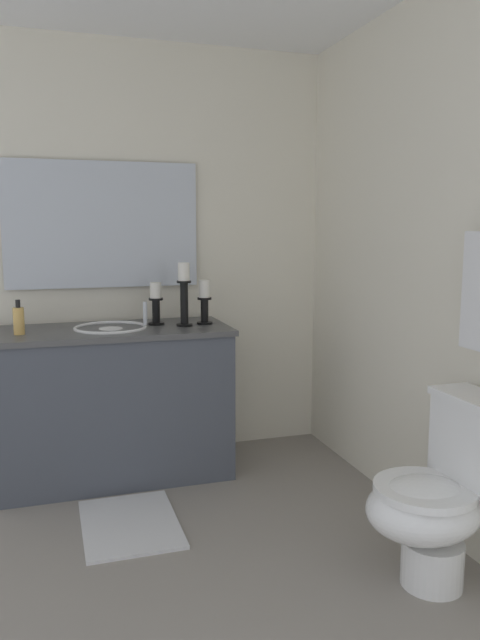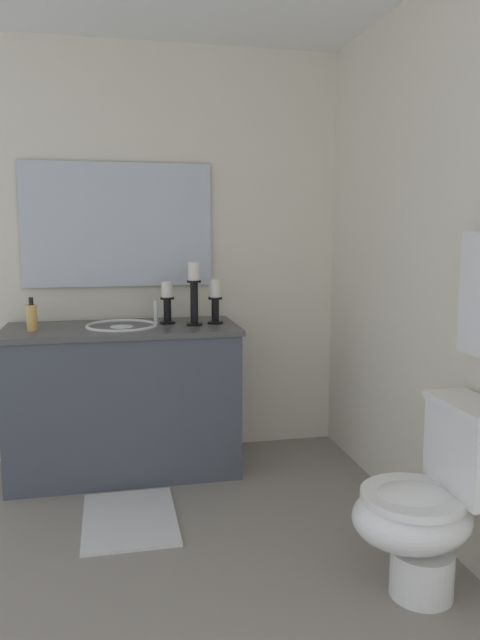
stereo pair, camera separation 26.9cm
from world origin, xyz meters
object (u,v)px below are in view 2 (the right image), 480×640
(sink_basin, at_px, (122,333))
(towel_near_vanity, at_px, (478,294))
(candle_holder_short, at_px, (194,292))
(candle_holder_mid, at_px, (167,302))
(toilet, at_px, (429,504))
(candle_holder_tall, at_px, (215,301))
(bath_mat, at_px, (130,519))
(mirror, at_px, (118,225))
(soap_bottle, at_px, (32,317))
(vanity_cabinet, at_px, (124,399))

(sink_basin, relative_size, towel_near_vanity, 0.86)
(candle_holder_short, bearing_deg, candle_holder_mid, -123.73)
(toilet, bearing_deg, towel_near_vanity, 110.39)
(candle_holder_tall, distance_m, bath_mat, 1.27)
(mirror, relative_size, toilet, 1.47)
(sink_basin, height_order, toilet, sink_basin)
(mirror, height_order, bath_mat, mirror)
(toilet, height_order, bath_mat, toilet)
(candle_holder_tall, bearing_deg, mirror, -118.14)
(sink_basin, distance_m, mirror, 0.66)
(candle_holder_tall, relative_size, soap_bottle, 1.40)
(soap_bottle, xyz_separation_m, towel_near_vanity, (1.34, 1.76, 0.22))
(mirror, bearing_deg, soap_bottle, -54.67)
(towel_near_vanity, distance_m, bath_mat, 1.88)
(candle_holder_mid, bearing_deg, candle_holder_tall, 77.80)
(mirror, bearing_deg, bath_mat, 0.00)
(sink_basin, relative_size, toilet, 0.54)
(soap_bottle, relative_size, toilet, 0.24)
(mirror, xyz_separation_m, towel_near_vanity, (1.67, 1.29, -0.26))
(mirror, height_order, candle_holder_tall, mirror)
(candle_holder_tall, height_order, towel_near_vanity, towel_near_vanity)
(vanity_cabinet, xyz_separation_m, candle_holder_short, (0.04, 0.40, 0.61))
(vanity_cabinet, xyz_separation_m, sink_basin, (0.00, 0.00, 0.38))
(candle_holder_mid, bearing_deg, bath_mat, -20.97)
(toilet, bearing_deg, sink_basin, -143.58)
(candle_holder_short, distance_m, towel_near_vanity, 1.62)
(toilet, xyz_separation_m, towel_near_vanity, (-0.08, 0.20, 0.78))
(candle_holder_short, xyz_separation_m, soap_bottle, (0.01, -0.87, -0.12))
(candle_holder_short, relative_size, soap_bottle, 1.97)
(mirror, height_order, candle_holder_mid, mirror)
(mirror, distance_m, bath_mat, 1.66)
(mirror, bearing_deg, towel_near_vanity, 37.61)
(soap_bottle, height_order, toilet, soap_bottle)
(candle_holder_mid, distance_m, soap_bottle, 0.74)
(vanity_cabinet, distance_m, mirror, 1.02)
(mirror, height_order, soap_bottle, mirror)
(mirror, bearing_deg, candle_holder_mid, 49.22)
(toilet, bearing_deg, candle_holder_short, -154.51)
(vanity_cabinet, height_order, mirror, mirror)
(toilet, height_order, towel_near_vanity, towel_near_vanity)
(candle_holder_tall, relative_size, candle_holder_short, 0.71)
(toilet, bearing_deg, vanity_cabinet, -143.55)
(towel_near_vanity, xyz_separation_m, bath_mat, (-0.77, -1.29, -1.13))
(candle_holder_mid, height_order, soap_bottle, candle_holder_mid)
(soap_bottle, bearing_deg, candle_holder_mid, 98.38)
(soap_bottle, distance_m, towel_near_vanity, 2.22)
(candle_holder_tall, bearing_deg, bath_mat, -40.36)
(towel_near_vanity, bearing_deg, soap_bottle, -127.32)
(vanity_cabinet, height_order, toilet, vanity_cabinet)
(vanity_cabinet, bearing_deg, soap_bottle, -83.63)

